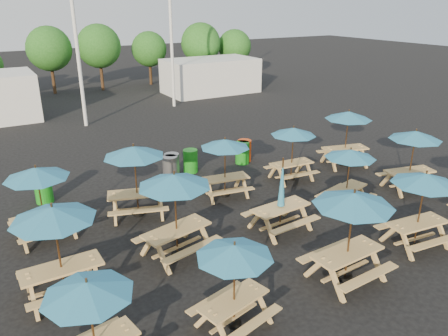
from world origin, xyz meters
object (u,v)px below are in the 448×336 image
picnic_unit_6 (353,206)px  waste_bin_2 (172,165)px  picnic_unit_0 (88,295)px  picnic_unit_14 (348,119)px  picnic_unit_4 (175,186)px  picnic_unit_7 (281,201)px  waste_bin_3 (190,161)px  picnic_unit_8 (225,147)px  picnic_unit_11 (293,135)px  picnic_unit_3 (234,257)px  waste_bin_4 (242,153)px  waste_bin_5 (244,151)px  picnic_unit_10 (350,158)px  waste_bin_0 (44,189)px  picnic_unit_5 (134,156)px  waste_bin_1 (170,168)px  picnic_unit_13 (415,139)px  picnic_unit_1 (54,220)px  picnic_unit_9 (425,184)px  picnic_unit_2 (37,178)px

picnic_unit_6 → waste_bin_2: size_ratio=2.54×
picnic_unit_0 → picnic_unit_14: (12.51, 6.00, 0.29)m
picnic_unit_6 → picnic_unit_14: picnic_unit_6 is taller
picnic_unit_0 → picnic_unit_4: bearing=34.6°
picnic_unit_7 → waste_bin_3: bearing=87.8°
picnic_unit_0 → picnic_unit_4: size_ratio=0.85×
picnic_unit_8 → picnic_unit_11: 3.11m
picnic_unit_3 → picnic_unit_11: size_ratio=0.95×
waste_bin_4 → waste_bin_5: 0.30m
picnic_unit_8 → picnic_unit_10: 4.34m
picnic_unit_14 → waste_bin_3: picnic_unit_14 is taller
picnic_unit_3 → waste_bin_4: picnic_unit_3 is taller
picnic_unit_8 → waste_bin_0: bearing=163.3°
picnic_unit_5 → picnic_unit_10: 7.22m
picnic_unit_7 → waste_bin_3: size_ratio=2.47×
picnic_unit_4 → waste_bin_1: bearing=55.6°
waste_bin_2 → picnic_unit_10: bearing=-54.2°
picnic_unit_4 → picnic_unit_13: picnic_unit_4 is taller
picnic_unit_6 → picnic_unit_10: 4.45m
picnic_unit_1 → picnic_unit_3: bearing=-45.9°
picnic_unit_1 → picnic_unit_9: bearing=-17.7°
picnic_unit_3 → picnic_unit_14: size_ratio=0.85×
picnic_unit_0 → picnic_unit_11: 11.13m
waste_bin_1 → waste_bin_3: same height
picnic_unit_1 → picnic_unit_5: (3.07, 3.22, 0.02)m
picnic_unit_4 → picnic_unit_11: picnic_unit_4 is taller
picnic_unit_0 → picnic_unit_5: bearing=53.3°
picnic_unit_10 → waste_bin_4: (-0.75, 5.56, -1.34)m
picnic_unit_13 → picnic_unit_14: 3.20m
waste_bin_3 → waste_bin_2: bearing=-175.0°
picnic_unit_4 → waste_bin_4: picnic_unit_4 is taller
waste_bin_1 → picnic_unit_10: bearing=-51.7°
picnic_unit_7 → waste_bin_5: size_ratio=2.47×
picnic_unit_5 → waste_bin_5: (6.00, 2.68, -1.62)m
picnic_unit_3 → picnic_unit_10: picnic_unit_10 is taller
picnic_unit_3 → waste_bin_3: (3.33, 8.93, -1.29)m
picnic_unit_4 → picnic_unit_13: bearing=-14.2°
picnic_unit_4 → waste_bin_1: 5.93m
waste_bin_0 → waste_bin_1: 4.80m
waste_bin_2 → picnic_unit_14: bearing=-20.4°
picnic_unit_8 → picnic_unit_10: bearing=-33.8°
picnic_unit_9 → waste_bin_1: picnic_unit_9 is taller
picnic_unit_1 → picnic_unit_4: size_ratio=0.98×
picnic_unit_11 → picnic_unit_2: bearing=-176.2°
picnic_unit_7 → picnic_unit_1: bearing=175.5°
picnic_unit_11 → waste_bin_5: picnic_unit_11 is taller
picnic_unit_13 → picnic_unit_5: bearing=175.1°
picnic_unit_9 → picnic_unit_13: picnic_unit_13 is taller
waste_bin_2 → picnic_unit_0: bearing=-122.2°
picnic_unit_1 → waste_bin_3: 8.84m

